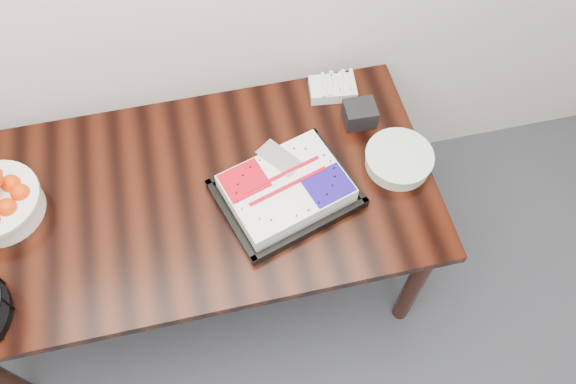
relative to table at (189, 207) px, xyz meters
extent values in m
cube|color=black|center=(0.00, 0.00, 0.07)|extent=(1.80, 0.90, 0.04)
cylinder|color=black|center=(-0.82, 0.37, -0.31)|extent=(0.07, 0.07, 0.71)
cylinder|color=black|center=(0.82, -0.37, -0.31)|extent=(0.07, 0.07, 0.71)
cylinder|color=black|center=(0.82, 0.37, -0.31)|extent=(0.07, 0.07, 0.71)
cube|color=black|center=(0.35, -0.08, 0.10)|extent=(0.55, 0.48, 0.02)
cube|color=white|center=(0.35, -0.08, 0.14)|extent=(0.47, 0.41, 0.07)
cube|color=#B20316|center=(0.23, 0.00, 0.18)|extent=(0.18, 0.17, 0.00)
cube|color=navy|center=(0.47, -0.16, 0.18)|extent=(0.18, 0.17, 0.00)
cube|color=silver|center=(0.38, 0.02, 0.18)|extent=(0.16, 0.18, 0.00)
cylinder|color=white|center=(0.79, -0.04, 0.11)|extent=(0.24, 0.24, 0.05)
cylinder|color=white|center=(0.79, -0.04, 0.14)|extent=(0.25, 0.25, 0.01)
cube|color=silver|center=(0.64, 0.35, 0.11)|extent=(0.20, 0.14, 0.05)
cube|color=black|center=(0.70, 0.19, 0.13)|extent=(0.12, 0.11, 0.09)
camera|label=1|loc=(0.14, -1.07, 1.83)|focal=35.00mm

